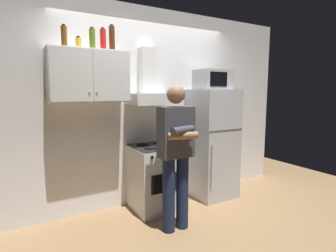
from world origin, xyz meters
TOP-DOWN VIEW (x-y plane):
  - ground_plane at (0.00, 0.00)m, footprint 7.00×7.00m
  - back_wall_tiled at (0.00, 0.60)m, footprint 4.80×0.10m
  - upper_cabinet at (-0.85, 0.37)m, footprint 0.90×0.37m
  - stove_oven at (-0.05, 0.25)m, footprint 0.60×0.62m
  - range_hood at (-0.05, 0.38)m, footprint 0.60×0.44m
  - refrigerator at (0.90, 0.25)m, footprint 0.60×0.62m
  - microwave at (0.90, 0.27)m, footprint 0.48×0.37m
  - person_standing at (-0.10, -0.36)m, footprint 0.38×0.33m
  - cooking_pot at (0.08, 0.13)m, footprint 0.30×0.20m
  - bottle_spice_jar at (-0.95, 0.36)m, footprint 0.06×0.06m
  - bottle_soda_red at (-0.66, 0.39)m, footprint 0.07×0.07m
  - bottle_olive_oil at (-0.80, 0.34)m, footprint 0.07×0.07m
  - bottle_beer_brown at (-1.11, 0.34)m, footprint 0.06×0.06m
  - bottle_rum_dark at (-0.55, 0.40)m, footprint 0.07×0.07m

SIDE VIEW (x-z plane):
  - ground_plane at x=0.00m, z-range 0.00..0.00m
  - stove_oven at x=-0.05m, z-range 0.00..0.87m
  - refrigerator at x=0.90m, z-range 0.00..1.60m
  - person_standing at x=-0.10m, z-range 0.08..1.72m
  - cooking_pot at x=0.08m, z-range 0.87..0.99m
  - back_wall_tiled at x=0.00m, z-range 0.00..2.70m
  - range_hood at x=-0.05m, z-range 1.22..1.97m
  - microwave at x=0.90m, z-range 1.60..1.88m
  - upper_cabinet at x=-0.85m, z-range 1.45..2.05m
  - bottle_spice_jar at x=-0.95m, z-range 2.04..2.18m
  - bottle_beer_brown at x=-1.11m, z-range 2.04..2.29m
  - bottle_olive_oil at x=-0.80m, z-range 2.04..2.29m
  - bottle_soda_red at x=-0.66m, z-range 2.04..2.31m
  - bottle_rum_dark at x=-0.55m, z-range 2.04..2.36m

